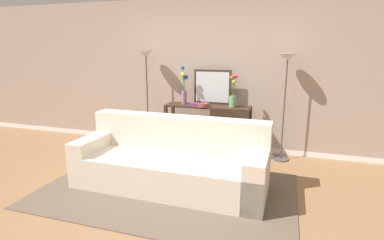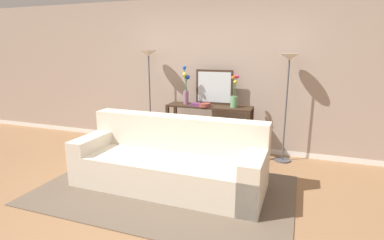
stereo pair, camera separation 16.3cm
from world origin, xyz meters
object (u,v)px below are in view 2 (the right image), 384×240
wall_mirror (214,87)px  fruit_bowl (205,105)px  floor_lamp_left (149,72)px  vase_short_flowers (234,97)px  couch (170,163)px  book_stack (197,105)px  book_row_under_console (186,147)px  console_table (209,120)px  vase_tall_flowers (186,87)px  floor_lamp_right (288,78)px

wall_mirror → fruit_bowl: (-0.07, -0.29, -0.26)m
floor_lamp_left → vase_short_flowers: size_ratio=3.29×
couch → book_stack: 1.37m
floor_lamp_left → wall_mirror: 1.20m
book_row_under_console → book_stack: bearing=-24.1°
fruit_bowl → couch: bearing=-93.9°
console_table → floor_lamp_left: 1.38m
vase_tall_flowers → floor_lamp_right: bearing=2.3°
couch → wall_mirror: 1.73m
console_table → couch: bearing=-95.1°
couch → console_table: size_ratio=1.73×
floor_lamp_left → floor_lamp_right: floor_lamp_left is taller
vase_tall_flowers → fruit_bowl: size_ratio=3.45×
wall_mirror → vase_short_flowers: bearing=-23.4°
vase_short_flowers → fruit_bowl: (-0.45, -0.12, -0.14)m
console_table → book_row_under_console: bearing=-180.0°
floor_lamp_left → wall_mirror: floor_lamp_left is taller
vase_short_flowers → fruit_bowl: vase_short_flowers is taller
floor_lamp_left → vase_tall_flowers: bearing=-5.3°
floor_lamp_right → fruit_bowl: (-1.25, -0.19, -0.46)m
floor_lamp_left → book_stack: size_ratio=7.64×
console_table → floor_lamp_right: floor_lamp_right is taller
console_table → fruit_bowl: size_ratio=7.59×
floor_lamp_right → couch: bearing=-133.3°
wall_mirror → book_stack: wall_mirror is taller
book_row_under_console → wall_mirror: bearing=19.8°
floor_lamp_right → vase_short_flowers: bearing=-174.8°
couch → floor_lamp_right: (1.34, 1.42, 1.02)m
vase_tall_flowers → book_row_under_console: vase_tall_flowers is taller
floor_lamp_left → fruit_bowl: 1.23m
floor_lamp_left → floor_lamp_right: size_ratio=1.02×
floor_lamp_right → book_stack: size_ratio=7.46×
wall_mirror → vase_short_flowers: size_ratio=1.22×
console_table → floor_lamp_left: floor_lamp_left is taller
wall_mirror → fruit_bowl: size_ratio=3.41×
book_stack → book_row_under_console: (-0.23, 0.10, -0.80)m
couch → console_table: couch is taller
console_table → vase_tall_flowers: vase_tall_flowers is taller
floor_lamp_right → vase_short_flowers: (-0.80, -0.07, -0.32)m
wall_mirror → vase_tall_flowers: vase_tall_flowers is taller
console_table → book_stack: (-0.18, -0.10, 0.28)m
floor_lamp_right → vase_tall_flowers: 1.65m
couch → book_stack: size_ratio=10.84×
couch → wall_mirror: wall_mirror is taller
couch → floor_lamp_left: size_ratio=1.42×
console_table → book_stack: size_ratio=6.28×
floor_lamp_right → vase_tall_flowers: (-1.63, -0.07, -0.20)m
floor_lamp_right → fruit_bowl: bearing=-171.3°
couch → book_stack: (-0.06, 1.25, 0.55)m
couch → floor_lamp_right: 2.20m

